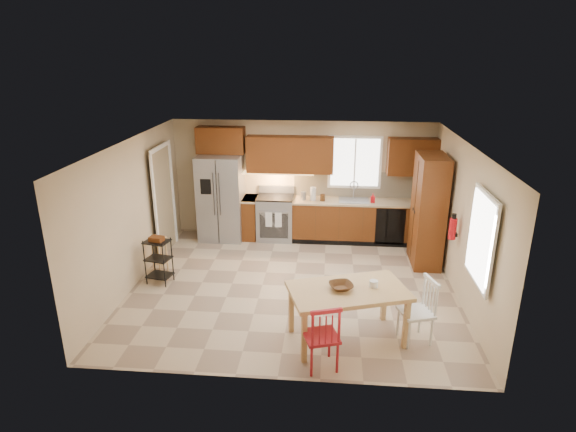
% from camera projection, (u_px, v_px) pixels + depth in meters
% --- Properties ---
extents(floor, '(5.50, 5.50, 0.00)m').
position_uv_depth(floor, '(293.00, 286.00, 8.37)').
color(floor, tan).
rests_on(floor, ground).
extents(ceiling, '(5.50, 5.00, 0.02)m').
position_uv_depth(ceiling, '(293.00, 144.00, 7.54)').
color(ceiling, silver).
rests_on(ceiling, ground).
extents(wall_back, '(5.50, 0.02, 2.50)m').
position_uv_depth(wall_back, '(302.00, 179.00, 10.30)').
color(wall_back, '#CCB793').
rests_on(wall_back, ground).
extents(wall_front, '(5.50, 0.02, 2.50)m').
position_uv_depth(wall_front, '(277.00, 291.00, 5.60)').
color(wall_front, '#CCB793').
rests_on(wall_front, ground).
extents(wall_left, '(0.02, 5.00, 2.50)m').
position_uv_depth(wall_left, '(132.00, 214.00, 8.18)').
color(wall_left, '#CCB793').
rests_on(wall_left, ground).
extents(wall_right, '(0.02, 5.00, 2.50)m').
position_uv_depth(wall_right, '(464.00, 224.00, 7.72)').
color(wall_right, '#CCB793').
rests_on(wall_right, ground).
extents(refrigerator, '(0.92, 0.75, 1.82)m').
position_uv_depth(refrigerator, '(221.00, 198.00, 10.20)').
color(refrigerator, gray).
rests_on(refrigerator, floor).
extents(range_stove, '(0.76, 0.63, 0.92)m').
position_uv_depth(range_stove, '(275.00, 218.00, 10.31)').
color(range_stove, gray).
rests_on(range_stove, floor).
extents(base_cabinet_narrow, '(0.30, 0.60, 0.90)m').
position_uv_depth(base_cabinet_narrow, '(250.00, 218.00, 10.38)').
color(base_cabinet_narrow, '#592D10').
rests_on(base_cabinet_narrow, floor).
extents(base_cabinet_run, '(2.92, 0.60, 0.90)m').
position_uv_depth(base_cabinet_run, '(362.00, 221.00, 10.18)').
color(base_cabinet_run, '#592D10').
rests_on(base_cabinet_run, floor).
extents(dishwasher, '(0.60, 0.02, 0.78)m').
position_uv_depth(dishwasher, '(390.00, 227.00, 9.86)').
color(dishwasher, black).
rests_on(dishwasher, floor).
extents(backsplash, '(2.92, 0.03, 0.55)m').
position_uv_depth(backsplash, '(363.00, 184.00, 10.20)').
color(backsplash, beige).
rests_on(backsplash, wall_back).
extents(upper_over_fridge, '(1.00, 0.35, 0.55)m').
position_uv_depth(upper_over_fridge, '(221.00, 140.00, 9.99)').
color(upper_over_fridge, '#592B0E').
rests_on(upper_over_fridge, wall_back).
extents(upper_left_block, '(1.80, 0.35, 0.75)m').
position_uv_depth(upper_left_block, '(290.00, 154.00, 9.97)').
color(upper_left_block, '#592B0E').
rests_on(upper_left_block, wall_back).
extents(upper_right_block, '(1.00, 0.35, 0.75)m').
position_uv_depth(upper_right_block, '(413.00, 157.00, 9.76)').
color(upper_right_block, '#592B0E').
rests_on(upper_right_block, wall_back).
extents(window_back, '(1.12, 0.04, 1.12)m').
position_uv_depth(window_back, '(355.00, 162.00, 10.06)').
color(window_back, white).
rests_on(window_back, wall_back).
extents(sink, '(0.62, 0.46, 0.16)m').
position_uv_depth(sink, '(354.00, 202.00, 10.06)').
color(sink, gray).
rests_on(sink, base_cabinet_run).
extents(undercab_glow, '(1.60, 0.30, 0.01)m').
position_uv_depth(undercab_glow, '(276.00, 173.00, 10.10)').
color(undercab_glow, '#FFBF66').
rests_on(undercab_glow, wall_back).
extents(soap_bottle, '(0.09, 0.09, 0.19)m').
position_uv_depth(soap_bottle, '(373.00, 198.00, 9.89)').
color(soap_bottle, '#B70C13').
rests_on(soap_bottle, base_cabinet_run).
extents(paper_towel, '(0.12, 0.12, 0.28)m').
position_uv_depth(paper_towel, '(313.00, 194.00, 10.02)').
color(paper_towel, silver).
rests_on(paper_towel, base_cabinet_run).
extents(canister_steel, '(0.11, 0.11, 0.18)m').
position_uv_depth(canister_steel, '(304.00, 196.00, 10.05)').
color(canister_steel, gray).
rests_on(canister_steel, base_cabinet_run).
extents(canister_wood, '(0.10, 0.10, 0.14)m').
position_uv_depth(canister_wood, '(323.00, 198.00, 10.00)').
color(canister_wood, '#4B2E14').
rests_on(canister_wood, base_cabinet_run).
extents(pantry, '(0.50, 0.95, 2.10)m').
position_uv_depth(pantry, '(428.00, 211.00, 8.94)').
color(pantry, '#592D10').
rests_on(pantry, floor).
extents(fire_extinguisher, '(0.12, 0.12, 0.36)m').
position_uv_depth(fire_extinguisher, '(453.00, 229.00, 7.92)').
color(fire_extinguisher, '#B70C13').
rests_on(fire_extinguisher, wall_right).
extents(window_right, '(0.04, 1.02, 1.32)m').
position_uv_depth(window_right, '(482.00, 239.00, 6.58)').
color(window_right, white).
rests_on(window_right, wall_right).
extents(doorway, '(0.04, 0.95, 2.10)m').
position_uv_depth(doorway, '(163.00, 202.00, 9.46)').
color(doorway, '#8C7A59').
rests_on(doorway, wall_left).
extents(dining_table, '(1.80, 1.34, 0.78)m').
position_uv_depth(dining_table, '(347.00, 315.00, 6.73)').
color(dining_table, tan).
rests_on(dining_table, floor).
extents(chair_red, '(0.55, 0.55, 0.94)m').
position_uv_depth(chair_red, '(321.00, 335.00, 6.12)').
color(chair_red, '#AF1B24').
rests_on(chair_red, floor).
extents(chair_white, '(0.55, 0.55, 0.94)m').
position_uv_depth(chair_white, '(416.00, 311.00, 6.67)').
color(chair_white, silver).
rests_on(chair_white, floor).
extents(table_bowl, '(0.41, 0.41, 0.08)m').
position_uv_depth(table_bowl, '(341.00, 289.00, 6.60)').
color(table_bowl, '#4B2E14').
rests_on(table_bowl, dining_table).
extents(table_jar, '(0.15, 0.15, 0.14)m').
position_uv_depth(table_jar, '(374.00, 285.00, 6.65)').
color(table_jar, silver).
rests_on(table_jar, dining_table).
extents(bar_stool, '(0.32, 0.32, 0.66)m').
position_uv_depth(bar_stool, '(160.00, 255.00, 8.81)').
color(bar_stool, tan).
rests_on(bar_stool, floor).
extents(utility_cart, '(0.47, 0.40, 0.82)m').
position_uv_depth(utility_cart, '(159.00, 261.00, 8.37)').
color(utility_cart, black).
rests_on(utility_cart, floor).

